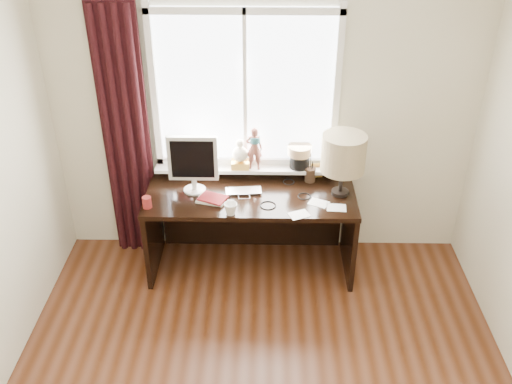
{
  "coord_description": "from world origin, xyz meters",
  "views": [
    {
      "loc": [
        0.02,
        -2.3,
        3.17
      ],
      "look_at": [
        -0.05,
        1.25,
        1.0
      ],
      "focal_mm": 40.0,
      "sensor_mm": 36.0,
      "label": 1
    }
  ],
  "objects_px": {
    "desk": "(251,212)",
    "mug": "(231,209)",
    "monitor": "(193,161)",
    "laptop": "(244,191)",
    "table_lamp": "(343,154)",
    "red_cup": "(147,202)"
  },
  "relations": [
    {
      "from": "laptop",
      "to": "mug",
      "type": "xyz_separation_m",
      "value": [
        -0.09,
        -0.32,
        0.04
      ]
    },
    {
      "from": "table_lamp",
      "to": "laptop",
      "type": "bearing_deg",
      "value": 179.51
    },
    {
      "from": "laptop",
      "to": "red_cup",
      "type": "height_order",
      "value": "red_cup"
    },
    {
      "from": "red_cup",
      "to": "table_lamp",
      "type": "xyz_separation_m",
      "value": [
        1.52,
        0.23,
        0.32
      ]
    },
    {
      "from": "monitor",
      "to": "table_lamp",
      "type": "xyz_separation_m",
      "value": [
        1.18,
        -0.03,
        0.09
      ]
    },
    {
      "from": "mug",
      "to": "desk",
      "type": "distance_m",
      "value": 0.52
    },
    {
      "from": "red_cup",
      "to": "laptop",
      "type": "bearing_deg",
      "value": 17.73
    },
    {
      "from": "desk",
      "to": "mug",
      "type": "bearing_deg",
      "value": -110.13
    },
    {
      "from": "monitor",
      "to": "red_cup",
      "type": "bearing_deg",
      "value": -142.92
    },
    {
      "from": "laptop",
      "to": "table_lamp",
      "type": "relative_size",
      "value": 0.56
    },
    {
      "from": "desk",
      "to": "monitor",
      "type": "relative_size",
      "value": 3.47
    },
    {
      "from": "desk",
      "to": "monitor",
      "type": "distance_m",
      "value": 0.7
    },
    {
      "from": "mug",
      "to": "desk",
      "type": "bearing_deg",
      "value": 69.87
    },
    {
      "from": "laptop",
      "to": "monitor",
      "type": "xyz_separation_m",
      "value": [
        -0.4,
        0.02,
        0.27
      ]
    },
    {
      "from": "mug",
      "to": "table_lamp",
      "type": "height_order",
      "value": "table_lamp"
    },
    {
      "from": "laptop",
      "to": "mug",
      "type": "height_order",
      "value": "mug"
    },
    {
      "from": "red_cup",
      "to": "table_lamp",
      "type": "height_order",
      "value": "table_lamp"
    },
    {
      "from": "laptop",
      "to": "desk",
      "type": "bearing_deg",
      "value": 47.74
    },
    {
      "from": "mug",
      "to": "desk",
      "type": "height_order",
      "value": "mug"
    },
    {
      "from": "mug",
      "to": "monitor",
      "type": "height_order",
      "value": "monitor"
    },
    {
      "from": "red_cup",
      "to": "desk",
      "type": "xyz_separation_m",
      "value": [
        0.8,
        0.31,
        -0.29
      ]
    },
    {
      "from": "mug",
      "to": "monitor",
      "type": "relative_size",
      "value": 0.21
    }
  ]
}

